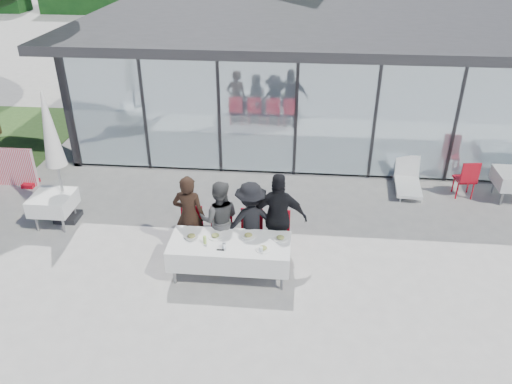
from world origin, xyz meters
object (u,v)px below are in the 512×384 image
dining_table (230,251)px  juice_bottle (205,240)px  plate_b (215,236)px  spare_chair_b (467,178)px  diner_a (189,216)px  lounger (408,179)px  plate_c (248,236)px  plate_d (280,238)px  diner_d (279,218)px  folded_eyeglasses (221,250)px  diner_chair_c (251,230)px  diner_chair_a (191,227)px  diner_c (251,221)px  plate_extra (263,249)px  diner_chair_d (279,232)px  market_umbrella (51,139)px  plate_a (192,236)px  diner_b (220,219)px  spare_table_left (53,203)px  diner_chair_b (221,229)px

dining_table → juice_bottle: 0.54m
plate_b → spare_chair_b: size_ratio=0.28×
diner_a → plate_b: size_ratio=6.39×
lounger → plate_c: bearing=-135.0°
plate_c → plate_d: bearing=-2.7°
plate_c → lounger: size_ratio=0.20×
diner_d → spare_chair_b: (4.38, 2.86, -0.40)m
folded_eyeglasses → diner_a: bearing=129.9°
diner_chair_c → spare_chair_b: size_ratio=1.00×
diner_chair_a → diner_c: 1.26m
plate_extra → diner_a: bearing=151.6°
diner_chair_a → diner_chair_d: same height
diner_a → folded_eyeglasses: bearing=133.2°
dining_table → market_umbrella: bearing=157.6°
plate_a → diner_b: bearing=51.5°
diner_chair_c → diner_chair_d: (0.55, 0.00, 0.00)m
diner_chair_a → spare_chair_b: 6.74m
diner_b → lounger: diner_b is taller
diner_a → diner_c: size_ratio=1.06×
diner_c → diner_chair_d: diner_c is taller
spare_table_left → lounger: spare_table_left is taller
diner_chair_b → plate_b: diner_chair_b is taller
diner_chair_b → diner_chair_c: bearing=0.0°
plate_c → folded_eyeglasses: size_ratio=1.95×
juice_bottle → diner_c: bearing=42.7°
diner_chair_c → plate_b: 0.90m
plate_d → plate_extra: bearing=-129.4°
diner_chair_c → lounger: 4.78m
diner_chair_d → spare_table_left: (-4.98, 0.66, 0.02)m
diner_c → diner_d: bearing=160.8°
diner_b → folded_eyeglasses: 0.93m
diner_d → diner_chair_b: bearing=-3.3°
spare_chair_b → plate_d: bearing=-142.5°
plate_d → spare_table_left: plate_d is taller
diner_chair_b → market_umbrella: size_ratio=0.33×
diner_a → spare_chair_b: (6.15, 2.86, -0.34)m
diner_chair_c → juice_bottle: size_ratio=6.50×
diner_d → diner_chair_d: size_ratio=1.92×
diner_chair_a → plate_d: (1.83, -0.57, 0.24)m
diner_chair_a → spare_table_left: (-3.22, 0.66, 0.02)m
dining_table → plate_extra: 0.70m
diner_chair_b → diner_c: (0.62, -0.11, 0.29)m
plate_b → plate_d: 1.23m
diner_chair_a → spare_chair_b: same height
plate_a → plate_d: size_ratio=1.00×
diner_chair_b → diner_d: diner_d is taller
spare_table_left → plate_d: bearing=-13.7°
diner_chair_b → folded_eyeglasses: (0.16, -1.02, 0.22)m
plate_a → spare_chair_b: size_ratio=0.28×
diner_chair_a → plate_extra: diner_chair_a is taller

